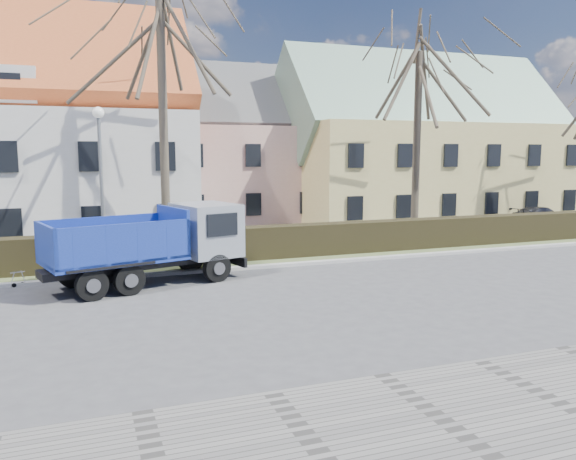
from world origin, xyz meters
name	(u,v)px	position (x,y,z in m)	size (l,w,h in m)	color
ground	(278,301)	(0.00, 0.00, 0.00)	(120.00, 120.00, 0.00)	#454548
sidewalk_near	(464,438)	(0.00, -8.50, 0.04)	(80.00, 5.00, 0.08)	slate
curb_far	(238,268)	(0.00, 4.60, 0.06)	(80.00, 0.30, 0.12)	#B1AFAA
grass_strip	(227,261)	(0.00, 6.20, 0.05)	(80.00, 3.00, 0.10)	#505F35
hedge	(228,246)	(0.00, 6.00, 0.65)	(60.00, 0.90, 1.30)	black
building_pink	(235,157)	(4.00, 20.00, 4.00)	(10.80, 8.80, 8.00)	#C9998E
building_yellow	(423,153)	(16.00, 17.00, 4.25)	(18.80, 10.80, 8.50)	#D0BF72
tree_1	(163,101)	(-2.00, 8.50, 6.33)	(9.20, 9.20, 12.65)	#483F32
tree_2	(417,127)	(10.00, 8.50, 5.50)	(8.00, 8.00, 11.00)	#483F32
dump_truck	(140,245)	(-3.56, 3.34, 1.31)	(6.55, 2.43, 2.62)	navy
streetlight	(102,187)	(-4.54, 7.00, 3.00)	(0.47, 0.47, 6.00)	gray
cart_frame	(12,279)	(-7.45, 4.42, 0.28)	(0.61, 0.35, 0.55)	silver
parked_car_b	(540,216)	(19.98, 10.68, 0.56)	(1.58, 3.89, 1.13)	black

